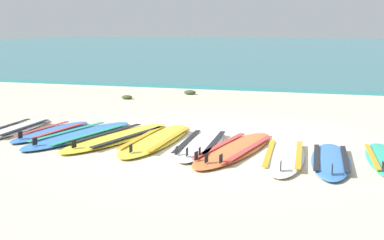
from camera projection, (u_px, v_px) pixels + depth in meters
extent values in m
plane|color=beige|center=(213.00, 144.00, 8.02)|extent=(80.00, 80.00, 0.00)
cube|color=teal|center=(329.00, 47.00, 42.48)|extent=(80.00, 60.00, 0.10)
ellipsoid|color=white|center=(16.00, 129.00, 8.98)|extent=(0.63, 2.11, 0.07)
cube|color=black|center=(6.00, 126.00, 9.02)|extent=(0.15, 1.46, 0.01)
cube|color=black|center=(25.00, 127.00, 8.93)|extent=(0.15, 1.46, 0.01)
ellipsoid|color=#3875CC|center=(52.00, 131.00, 8.77)|extent=(0.68, 2.01, 0.07)
cube|color=#D13838|center=(43.00, 128.00, 8.83)|extent=(0.20, 1.38, 0.01)
cube|color=#D13838|center=(61.00, 130.00, 8.70)|extent=(0.20, 1.38, 0.01)
cube|color=black|center=(20.00, 135.00, 8.06)|extent=(0.02, 0.09, 0.11)
ellipsoid|color=#3875CC|center=(80.00, 135.00, 8.49)|extent=(1.11, 2.64, 0.07)
cube|color=teal|center=(69.00, 131.00, 8.59)|extent=(0.42, 1.78, 0.01)
cube|color=teal|center=(91.00, 134.00, 8.38)|extent=(0.42, 1.78, 0.01)
cube|color=black|center=(35.00, 141.00, 7.61)|extent=(0.03, 0.09, 0.11)
ellipsoid|color=yellow|center=(118.00, 137.00, 8.32)|extent=(1.19, 2.66, 0.07)
cube|color=black|center=(106.00, 133.00, 8.43)|extent=(0.48, 1.78, 0.01)
cube|color=black|center=(130.00, 136.00, 8.20)|extent=(0.48, 1.78, 0.01)
cube|color=black|center=(74.00, 144.00, 7.44)|extent=(0.03, 0.09, 0.11)
ellipsoid|color=yellow|center=(156.00, 140.00, 8.13)|extent=(0.65, 2.54, 0.07)
cube|color=gold|center=(143.00, 136.00, 8.19)|extent=(0.10, 1.77, 0.01)
cube|color=gold|center=(170.00, 138.00, 8.06)|extent=(0.10, 1.77, 0.01)
cube|color=black|center=(131.00, 148.00, 7.19)|extent=(0.01, 0.09, 0.11)
ellipsoid|color=white|center=(201.00, 144.00, 7.85)|extent=(0.75, 2.33, 0.07)
cube|color=black|center=(187.00, 141.00, 7.88)|extent=(0.20, 1.60, 0.01)
cube|color=black|center=(214.00, 142.00, 7.79)|extent=(0.20, 1.60, 0.01)
cube|color=black|center=(187.00, 152.00, 6.97)|extent=(0.02, 0.09, 0.11)
cube|color=black|center=(177.00, 150.00, 7.06)|extent=(0.02, 0.09, 0.11)
cube|color=black|center=(200.00, 151.00, 7.00)|extent=(0.02, 0.09, 0.11)
ellipsoid|color=orange|center=(235.00, 149.00, 7.52)|extent=(1.02, 2.58, 0.07)
cube|color=#D13838|center=(221.00, 145.00, 7.61)|extent=(0.37, 1.75, 0.01)
cube|color=#D13838|center=(250.00, 148.00, 7.42)|extent=(0.37, 1.75, 0.01)
cube|color=black|center=(206.00, 158.00, 6.64)|extent=(0.03, 0.09, 0.11)
cube|color=black|center=(196.00, 156.00, 6.77)|extent=(0.03, 0.09, 0.11)
cube|color=black|center=(221.00, 159.00, 6.62)|extent=(0.03, 0.09, 0.11)
ellipsoid|color=white|center=(284.00, 156.00, 7.13)|extent=(0.73, 2.24, 0.07)
cube|color=gold|center=(269.00, 152.00, 7.16)|extent=(0.20, 1.54, 0.01)
cube|color=gold|center=(299.00, 154.00, 7.08)|extent=(0.20, 1.54, 0.01)
cube|color=black|center=(281.00, 166.00, 6.28)|extent=(0.02, 0.09, 0.11)
ellipsoid|color=#3875CC|center=(331.00, 160.00, 6.89)|extent=(0.63, 2.04, 0.07)
cube|color=black|center=(317.00, 156.00, 6.93)|extent=(0.16, 1.41, 0.01)
cube|color=black|center=(345.00, 158.00, 6.85)|extent=(0.16, 1.41, 0.01)
cube|color=black|center=(332.00, 169.00, 6.13)|extent=(0.02, 0.09, 0.11)
cube|color=gold|center=(372.00, 156.00, 6.96)|extent=(0.18, 1.39, 0.01)
cube|color=black|center=(383.00, 166.00, 6.26)|extent=(0.02, 0.09, 0.11)
ellipsoid|color=#384723|center=(127.00, 97.00, 12.88)|extent=(0.27, 0.22, 0.10)
ellipsoid|color=#384723|center=(190.00, 92.00, 13.76)|extent=(0.32, 0.25, 0.11)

